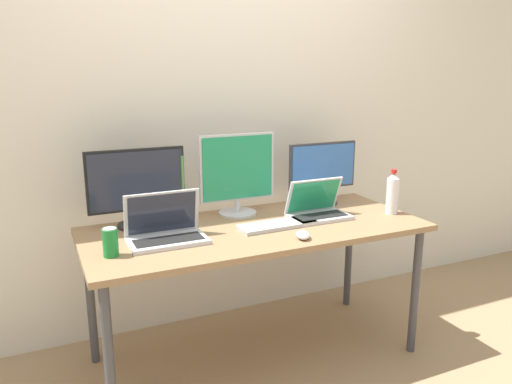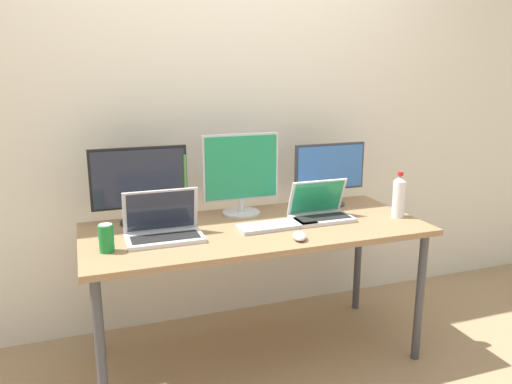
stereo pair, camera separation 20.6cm
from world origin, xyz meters
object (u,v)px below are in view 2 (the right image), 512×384
at_px(laptop_silver, 163,227).
at_px(keyboard_main, 277,226).
at_px(monitor_right, 330,172).
at_px(soda_can_near_keyboard, 106,238).
at_px(mouse_by_keyboard, 300,236).
at_px(work_desk, 256,238).
at_px(laptop_secondary, 320,210).
at_px(bamboo_vase, 186,206).
at_px(monitor_center, 241,173).
at_px(monitor_left, 140,184).
at_px(water_bottle, 399,196).

distance_m(laptop_silver, keyboard_main, 0.57).
xyz_separation_m(monitor_right, soda_can_near_keyboard, (-1.28, -0.37, -0.13)).
relative_size(monitor_right, mouse_by_keyboard, 4.27).
xyz_separation_m(work_desk, laptop_silver, (-0.47, -0.03, 0.12)).
xyz_separation_m(laptop_secondary, keyboard_main, (-0.27, -0.06, -0.04)).
height_order(laptop_secondary, mouse_by_keyboard, laptop_secondary).
bearing_deg(soda_can_near_keyboard, mouse_by_keyboard, -9.41).
relative_size(monitor_right, laptop_secondary, 1.39).
bearing_deg(laptop_silver, work_desk, 3.18).
height_order(monitor_right, bamboo_vase, monitor_right).
bearing_deg(laptop_secondary, soda_can_near_keyboard, -173.50).
bearing_deg(monitor_center, mouse_by_keyboard, -76.53).
height_order(work_desk, bamboo_vase, bamboo_vase).
bearing_deg(monitor_left, laptop_secondary, -15.36).
xyz_separation_m(mouse_by_keyboard, soda_can_near_keyboard, (-0.86, 0.14, 0.04)).
bearing_deg(soda_can_near_keyboard, keyboard_main, 4.53).
xyz_separation_m(monitor_right, laptop_secondary, (-0.18, -0.24, -0.15)).
bearing_deg(monitor_right, water_bottle, -55.92).
bearing_deg(monitor_right, monitor_center, -179.64).
distance_m(work_desk, laptop_silver, 0.49).
height_order(mouse_by_keyboard, soda_can_near_keyboard, soda_can_near_keyboard).
xyz_separation_m(monitor_left, keyboard_main, (0.64, -0.31, -0.20)).
bearing_deg(mouse_by_keyboard, work_desk, 134.60).
xyz_separation_m(monitor_right, keyboard_main, (-0.45, -0.30, -0.19)).
xyz_separation_m(monitor_right, water_bottle, (0.24, -0.35, -0.08)).
height_order(monitor_center, water_bottle, monitor_center).
height_order(monitor_left, mouse_by_keyboard, monitor_left).
bearing_deg(mouse_by_keyboard, keyboard_main, 117.13).
height_order(work_desk, monitor_left, monitor_left).
height_order(monitor_right, water_bottle, monitor_right).
bearing_deg(keyboard_main, monitor_center, 105.54).
distance_m(water_bottle, bamboo_vase, 1.14).
relative_size(monitor_left, soda_can_near_keyboard, 3.89).
xyz_separation_m(water_bottle, soda_can_near_keyboard, (-1.52, -0.02, -0.05)).
bearing_deg(soda_can_near_keyboard, monitor_right, 16.01).
height_order(monitor_right, laptop_secondary, monitor_right).
height_order(work_desk, laptop_silver, laptop_silver).
bearing_deg(soda_can_near_keyboard, monitor_left, 62.33).
relative_size(laptop_silver, soda_can_near_keyboard, 2.82).
xyz_separation_m(monitor_left, soda_can_near_keyboard, (-0.20, -0.37, -0.15)).
xyz_separation_m(laptop_silver, mouse_by_keyboard, (0.60, -0.24, -0.04)).
relative_size(laptop_silver, keyboard_main, 0.88).
bearing_deg(monitor_left, mouse_by_keyboard, -37.88).
relative_size(monitor_center, keyboard_main, 1.09).
bearing_deg(laptop_silver, laptop_secondary, 2.11).
bearing_deg(soda_can_near_keyboard, water_bottle, 0.70).
xyz_separation_m(keyboard_main, bamboo_vase, (-0.40, 0.29, 0.06)).
bearing_deg(bamboo_vase, work_desk, -37.68).
bearing_deg(laptop_secondary, keyboard_main, -167.51).
height_order(water_bottle, soda_can_near_keyboard, water_bottle).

